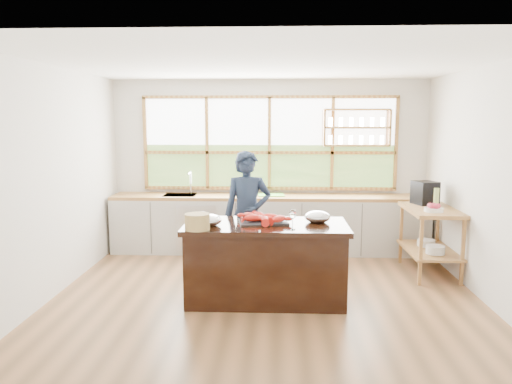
# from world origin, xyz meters

# --- Properties ---
(ground_plane) EXTENTS (5.00, 5.00, 0.00)m
(ground_plane) POSITION_xyz_m (0.00, 0.00, 0.00)
(ground_plane) COLOR #94643C
(room_shell) EXTENTS (5.02, 4.52, 2.71)m
(room_shell) POSITION_xyz_m (0.02, 0.51, 1.75)
(room_shell) COLOR silver
(room_shell) RESTS_ON ground_plane
(back_counter) EXTENTS (4.90, 0.63, 0.90)m
(back_counter) POSITION_xyz_m (-0.02, 1.94, 0.45)
(back_counter) COLOR #B8B6AE
(back_counter) RESTS_ON ground_plane
(right_shelf_unit) EXTENTS (0.62, 1.10, 0.90)m
(right_shelf_unit) POSITION_xyz_m (2.19, 0.89, 0.60)
(right_shelf_unit) COLOR #A67B3B
(right_shelf_unit) RESTS_ON ground_plane
(island) EXTENTS (1.85, 0.90, 0.90)m
(island) POSITION_xyz_m (0.00, -0.20, 0.45)
(island) COLOR black
(island) RESTS_ON ground_plane
(cook) EXTENTS (0.64, 0.45, 1.68)m
(cook) POSITION_xyz_m (-0.26, 0.58, 0.84)
(cook) COLOR #19253B
(cook) RESTS_ON ground_plane
(potted_plant) EXTENTS (0.16, 0.14, 0.25)m
(potted_plant) POSITION_xyz_m (-0.29, 2.00, 1.03)
(potted_plant) COLOR slate
(potted_plant) RESTS_ON back_counter
(cutting_board) EXTENTS (0.42, 0.33, 0.01)m
(cutting_board) POSITION_xyz_m (0.03, 1.94, 0.91)
(cutting_board) COLOR #5ED23C
(cutting_board) RESTS_ON back_counter
(espresso_machine) EXTENTS (0.36, 0.38, 0.32)m
(espresso_machine) POSITION_xyz_m (2.19, 1.22, 1.06)
(espresso_machine) COLOR black
(espresso_machine) RESTS_ON right_shelf_unit
(wine_bottle) EXTENTS (0.09, 0.09, 0.28)m
(wine_bottle) POSITION_xyz_m (2.24, 0.88, 1.04)
(wine_bottle) COLOR #A1BE5C
(wine_bottle) RESTS_ON right_shelf_unit
(fruit_bowl) EXTENTS (0.24, 0.24, 0.11)m
(fruit_bowl) POSITION_xyz_m (2.14, 0.64, 0.94)
(fruit_bowl) COLOR silver
(fruit_bowl) RESTS_ON right_shelf_unit
(slate_board) EXTENTS (0.60, 0.48, 0.02)m
(slate_board) POSITION_xyz_m (-0.03, -0.13, 0.91)
(slate_board) COLOR black
(slate_board) RESTS_ON island
(lobster_pile) EXTENTS (0.55, 0.48, 0.08)m
(lobster_pile) POSITION_xyz_m (-0.04, -0.14, 0.96)
(lobster_pile) COLOR red
(lobster_pile) RESTS_ON slate_board
(mixing_bowl_left) EXTENTS (0.28, 0.28, 0.14)m
(mixing_bowl_left) POSITION_xyz_m (-0.63, -0.31, 0.96)
(mixing_bowl_left) COLOR silver
(mixing_bowl_left) RESTS_ON island
(mixing_bowl_right) EXTENTS (0.30, 0.30, 0.14)m
(mixing_bowl_right) POSITION_xyz_m (0.59, -0.09, 0.96)
(mixing_bowl_right) COLOR silver
(mixing_bowl_right) RESTS_ON island
(wine_glass) EXTENTS (0.08, 0.08, 0.22)m
(wine_glass) POSITION_xyz_m (0.29, -0.48, 1.06)
(wine_glass) COLOR white
(wine_glass) RESTS_ON island
(wicker_basket) EXTENTS (0.27, 0.27, 0.17)m
(wicker_basket) POSITION_xyz_m (-0.73, -0.53, 0.99)
(wicker_basket) COLOR tan
(wicker_basket) RESTS_ON island
(parchment_roll) EXTENTS (0.10, 0.30, 0.08)m
(parchment_roll) POSITION_xyz_m (-0.76, -0.01, 0.94)
(parchment_roll) COLOR silver
(parchment_roll) RESTS_ON island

